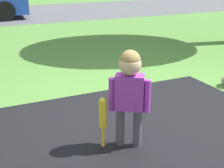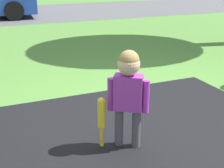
# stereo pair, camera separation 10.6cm
# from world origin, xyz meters

# --- Properties ---
(ground_plane) EXTENTS (60.00, 60.00, 0.00)m
(ground_plane) POSITION_xyz_m (0.00, 0.00, 0.00)
(ground_plane) COLOR #518438
(street_strip) EXTENTS (40.00, 6.00, 0.01)m
(street_strip) POSITION_xyz_m (0.00, 10.49, 0.00)
(street_strip) COLOR #59595B
(street_strip) RESTS_ON ground
(child) EXTENTS (0.35, 0.28, 1.00)m
(child) POSITION_xyz_m (-0.64, -0.51, 0.65)
(child) COLOR #4C4751
(child) RESTS_ON ground
(baseball_bat) EXTENTS (0.07, 0.07, 0.54)m
(baseball_bat) POSITION_xyz_m (-0.89, -0.42, 0.35)
(baseball_bat) COLOR yellow
(baseball_bat) RESTS_ON ground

